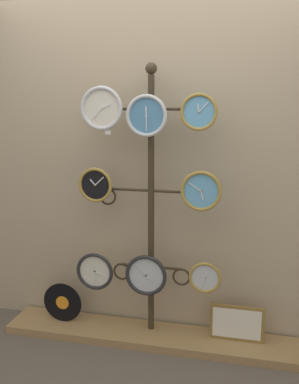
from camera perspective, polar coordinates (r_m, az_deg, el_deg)
ground_plane at (r=3.28m, az=-1.58°, el=-21.14°), size 12.00×12.00×0.00m
shop_wall at (r=3.33m, az=0.85°, el=5.18°), size 4.40×0.04×2.80m
low_shelf at (r=3.55m, az=-0.04°, el=-17.77°), size 2.20×0.36×0.06m
display_stand at (r=3.32m, az=0.20°, el=-6.47°), size 0.79×0.40×2.02m
clock_top_left at (r=3.15m, az=-6.09°, el=10.53°), size 0.30×0.04×0.30m
clock_top_center at (r=3.05m, az=-0.37°, el=9.67°), size 0.29×0.04×0.29m
clock_top_right at (r=2.99m, az=6.30°, el=10.07°), size 0.25×0.04×0.25m
clock_middle_left at (r=3.25m, az=-6.87°, el=0.90°), size 0.25×0.04×0.25m
clock_middle_right at (r=3.04m, az=6.57°, el=0.13°), size 0.28×0.04×0.28m
clock_bottom_left at (r=3.40m, az=-6.94°, el=-9.96°), size 0.29×0.04×0.29m
clock_bottom_center at (r=3.29m, az=-0.44°, el=-10.52°), size 0.31×0.04×0.31m
clock_bottom_right at (r=3.23m, az=7.06°, el=-10.72°), size 0.23×0.04×0.23m
vinyl_record at (r=3.68m, az=-10.99°, el=-13.61°), size 0.32×0.01×0.32m
picture_frame at (r=3.43m, az=11.02°, el=-16.05°), size 0.39×0.02×0.27m
price_tag_upper at (r=3.14m, az=-5.32°, el=7.55°), size 0.04×0.00×0.03m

